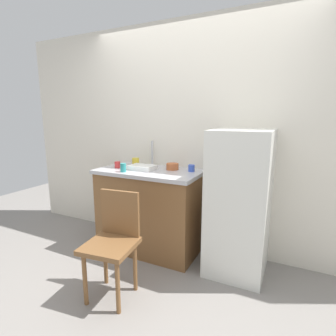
# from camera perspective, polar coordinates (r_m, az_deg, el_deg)

# --- Properties ---
(ground_plane) EXTENTS (8.00, 8.00, 0.00)m
(ground_plane) POSITION_cam_1_polar(r_m,az_deg,el_deg) (2.60, -3.39, -24.64)
(ground_plane) COLOR gray
(back_wall) EXTENTS (4.80, 0.10, 2.54)m
(back_wall) POSITION_cam_1_polar(r_m,az_deg,el_deg) (3.02, 5.74, 6.46)
(back_wall) COLOR silver
(back_wall) RESTS_ON ground_plane
(cabinet_base) EXTENTS (1.11, 0.60, 0.89)m
(cabinet_base) POSITION_cam_1_polar(r_m,az_deg,el_deg) (3.06, -3.85, -9.35)
(cabinet_base) COLOR brown
(cabinet_base) RESTS_ON ground_plane
(countertop) EXTENTS (1.15, 0.64, 0.04)m
(countertop) POSITION_cam_1_polar(r_m,az_deg,el_deg) (2.92, -3.97, -0.75)
(countertop) COLOR #B7B7BC
(countertop) RESTS_ON cabinet_base
(faucet) EXTENTS (0.02, 0.02, 0.29)m
(faucet) POSITION_cam_1_polar(r_m,az_deg,el_deg) (3.16, -3.41, 3.24)
(faucet) COLOR #B7B7BC
(faucet) RESTS_ON countertop
(refrigerator) EXTENTS (0.55, 0.60, 1.40)m
(refrigerator) POSITION_cam_1_polar(r_m,az_deg,el_deg) (2.65, 15.09, -7.26)
(refrigerator) COLOR silver
(refrigerator) RESTS_ON ground_plane
(chair) EXTENTS (0.45, 0.45, 0.89)m
(chair) POSITION_cam_1_polar(r_m,az_deg,el_deg) (2.34, -11.69, -14.85)
(chair) COLOR brown
(chair) RESTS_ON ground_plane
(dish_tray) EXTENTS (0.28, 0.20, 0.05)m
(dish_tray) POSITION_cam_1_polar(r_m,az_deg,el_deg) (2.93, -5.60, 0.13)
(dish_tray) COLOR white
(dish_tray) RESTS_ON countertop
(terracotta_bowl) EXTENTS (0.14, 0.14, 0.07)m
(terracotta_bowl) POSITION_cam_1_polar(r_m,az_deg,el_deg) (2.91, 0.96, 0.32)
(terracotta_bowl) COLOR #B25B33
(terracotta_bowl) RESTS_ON countertop
(cup_teal) EXTENTS (0.06, 0.06, 0.09)m
(cup_teal) POSITION_cam_1_polar(r_m,az_deg,el_deg) (2.83, -9.67, 0.08)
(cup_teal) COLOR teal
(cup_teal) RESTS_ON countertop
(cup_blue) EXTENTS (0.07, 0.07, 0.07)m
(cup_blue) POSITION_cam_1_polar(r_m,az_deg,el_deg) (2.83, 5.08, -0.03)
(cup_blue) COLOR blue
(cup_blue) RESTS_ON countertop
(cup_red) EXTENTS (0.06, 0.06, 0.07)m
(cup_red) POSITION_cam_1_polar(r_m,az_deg,el_deg) (3.07, -10.86, 0.70)
(cup_red) COLOR red
(cup_red) RESTS_ON countertop
(cup_yellow) EXTENTS (0.08, 0.08, 0.10)m
(cup_yellow) POSITION_cam_1_polar(r_m,az_deg,el_deg) (3.13, -7.01, 1.28)
(cup_yellow) COLOR yellow
(cup_yellow) RESTS_ON countertop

